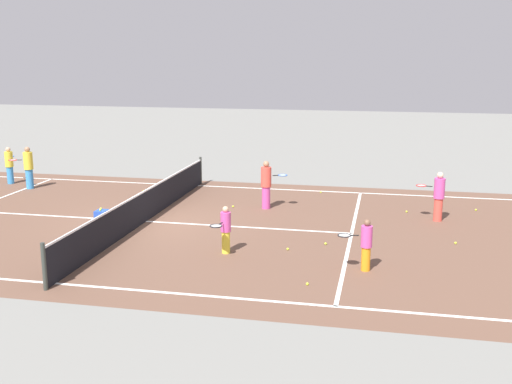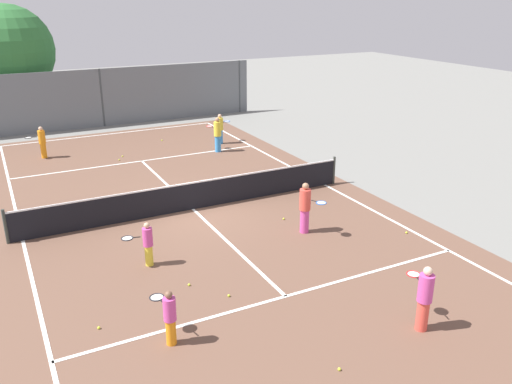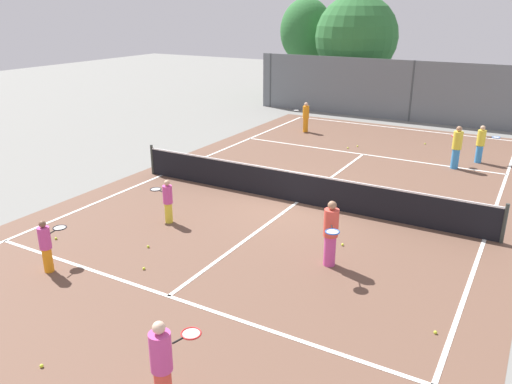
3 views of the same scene
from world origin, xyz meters
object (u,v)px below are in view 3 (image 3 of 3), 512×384
Objects in this scene: player_2 at (481,144)px; player_1 at (163,365)px; player_3 at (167,201)px; tennis_ball_10 at (348,148)px; tennis_ball_7 at (148,247)px; player_0 at (457,147)px; tennis_ball_1 at (42,366)px; tennis_ball_5 at (144,268)px; tennis_ball_12 at (440,208)px; tennis_ball_8 at (357,146)px; player_4 at (46,245)px; tennis_ball_2 at (56,238)px; tennis_ball_9 at (435,332)px; player_6 at (305,117)px; ball_crate at (307,183)px; tennis_ball_0 at (342,245)px; tennis_ball_4 at (425,144)px; player_5 at (331,233)px.

player_1 is at bearing -98.10° from player_2.
player_3 is 19.31× the size of tennis_ball_10.
tennis_ball_10 is at bearing 84.82° from tennis_ball_7.
player_0 is 1.05× the size of player_1.
player_2 is 17.50m from tennis_ball_1.
player_1 is at bearing -79.74° from tennis_ball_10.
player_1 is 23.69× the size of tennis_ball_5.
player_2 is 14.46m from tennis_ball_5.
tennis_ball_12 is at bearing -47.01° from tennis_ball_10.
tennis_ball_12 is at bearing 47.54° from tennis_ball_7.
tennis_ball_8 is (-0.17, 16.73, 0.00)m from tennis_ball_1.
player_4 is 19.46× the size of tennis_ball_7.
tennis_ball_2 is 13.66m from tennis_ball_8.
player_4 reaches higher than tennis_ball_9.
player_1 is 1.07× the size of player_6.
ball_crate is at bearing 74.90° from tennis_ball_7.
ball_crate is 4.45m from tennis_ball_0.
player_0 is at bearing -60.45° from tennis_ball_4.
tennis_ball_12 is at bearing -51.09° from tennis_ball_8.
tennis_ball_12 is at bearing 66.93° from tennis_ball_0.
player_5 is 5.39m from tennis_ball_12.
tennis_ball_9 and tennis_ball_10 have the same top height.
tennis_ball_4 is (2.33, 18.64, 0.00)m from tennis_ball_1.
tennis_ball_8 is 7.38m from tennis_ball_12.
tennis_ball_1 and tennis_ball_4 have the same top height.
tennis_ball_12 is at bearing -74.39° from tennis_ball_4.
player_1 is 1.22× the size of player_4.
player_1 is 5.53m from player_4.
tennis_ball_0 is at bearing 40.39° from player_4.
tennis_ball_0 is at bearing -73.01° from tennis_ball_8.
tennis_ball_12 is (4.64, -5.75, 0.00)m from tennis_ball_8.
player_1 reaches higher than player_2.
tennis_ball_7 is at bearing -96.21° from tennis_ball_8.
tennis_ball_5 is (-0.97, -7.11, -0.15)m from ball_crate.
player_5 is (4.98, -0.13, 0.18)m from player_3.
ball_crate is at bearing -126.76° from player_2.
player_4 reaches higher than tennis_ball_2.
tennis_ball_1 is at bearing -89.43° from tennis_ball_8.
tennis_ball_7 is at bearing 60.27° from player_4.
tennis_ball_10 is (-0.60, 5.62, -0.15)m from ball_crate.
player_6 reaches higher than player_4.
player_0 is 16.09m from tennis_ball_1.
player_4 is 8.60m from tennis_ball_9.
tennis_ball_5 is 1.00× the size of tennis_ball_9.
player_6 is (-5.84, 17.88, -0.05)m from player_1.
tennis_ball_1 and tennis_ball_10 have the same top height.
tennis_ball_5 is at bearing -147.17° from player_5.
ball_crate is (-2.72, 4.73, -0.66)m from player_5.
player_6 is (-7.48, 2.68, -0.09)m from player_0.
player_0 is 1.46m from player_2.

